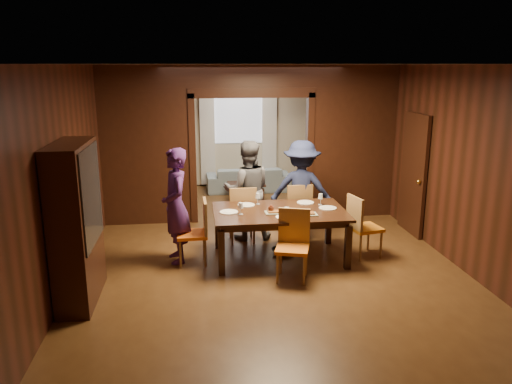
{
  "coord_description": "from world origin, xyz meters",
  "views": [
    {
      "loc": [
        -1.05,
        -7.55,
        2.9
      ],
      "look_at": [
        -0.17,
        -0.4,
        1.05
      ],
      "focal_mm": 35.0,
      "sensor_mm": 36.0,
      "label": 1
    }
  ],
  "objects": [
    {
      "name": "floor",
      "position": [
        0.0,
        0.0,
        0.0
      ],
      "size": [
        9.0,
        9.0,
        0.0
      ],
      "primitive_type": "plane",
      "color": "#4B2D15",
      "rests_on": "ground"
    },
    {
      "name": "ceiling",
      "position": [
        0.0,
        0.0,
        2.9
      ],
      "size": [
        5.5,
        9.0,
        0.02
      ],
      "primitive_type": "cube",
      "color": "silver",
      "rests_on": "room_walls"
    },
    {
      "name": "room_walls",
      "position": [
        0.0,
        1.89,
        1.51
      ],
      "size": [
        5.52,
        9.01,
        2.9
      ],
      "color": "black",
      "rests_on": "floor"
    },
    {
      "name": "person_purple",
      "position": [
        -1.36,
        -0.35,
        0.86
      ],
      "size": [
        0.55,
        0.71,
        1.73
      ],
      "primitive_type": "imported",
      "rotation": [
        0.0,
        0.0,
        -1.34
      ],
      "color": "#441F5B",
      "rests_on": "floor"
    },
    {
      "name": "person_grey",
      "position": [
        -0.2,
        0.52,
        0.84
      ],
      "size": [
        0.83,
        0.65,
        1.69
      ],
      "primitive_type": "imported",
      "rotation": [
        0.0,
        0.0,
        3.13
      ],
      "color": "#4C4B52",
      "rests_on": "floor"
    },
    {
      "name": "person_navy",
      "position": [
        0.71,
        0.47,
        0.84
      ],
      "size": [
        1.21,
        0.9,
        1.68
      ],
      "primitive_type": "imported",
      "rotation": [
        0.0,
        0.0,
        2.86
      ],
      "color": "#171D3B",
      "rests_on": "floor"
    },
    {
      "name": "sofa",
      "position": [
        0.17,
        3.85,
        0.28
      ],
      "size": [
        1.95,
        0.79,
        0.57
      ],
      "primitive_type": "imported",
      "rotation": [
        0.0,
        0.0,
        3.16
      ],
      "color": "#7E95A5",
      "rests_on": "floor"
    },
    {
      "name": "serving_bowl",
      "position": [
        0.26,
        -0.28,
        0.8
      ],
      "size": [
        0.32,
        0.32,
        0.08
      ],
      "primitive_type": "imported",
      "color": "black",
      "rests_on": "dining_table"
    },
    {
      "name": "dining_table",
      "position": [
        0.19,
        -0.44,
        0.38
      ],
      "size": [
        1.99,
        1.24,
        0.76
      ],
      "primitive_type": "cube",
      "color": "black",
      "rests_on": "floor"
    },
    {
      "name": "coffee_table",
      "position": [
        0.03,
        2.92,
        0.2
      ],
      "size": [
        0.8,
        0.5,
        0.4
      ],
      "primitive_type": "cube",
      "color": "black",
      "rests_on": "floor"
    },
    {
      "name": "chair_left",
      "position": [
        -1.14,
        -0.48,
        0.48
      ],
      "size": [
        0.45,
        0.45,
        0.97
      ],
      "primitive_type": null,
      "rotation": [
        0.0,
        0.0,
        -1.55
      ],
      "color": "orange",
      "rests_on": "floor"
    },
    {
      "name": "chair_right",
      "position": [
        1.52,
        -0.51,
        0.48
      ],
      "size": [
        0.52,
        0.52,
        0.97
      ],
      "primitive_type": null,
      "rotation": [
        0.0,
        0.0,
        1.79
      ],
      "color": "#CB6C13",
      "rests_on": "floor"
    },
    {
      "name": "chair_far_l",
      "position": [
        -0.31,
        0.39,
        0.48
      ],
      "size": [
        0.45,
        0.45,
        0.97
      ],
      "primitive_type": null,
      "rotation": [
        0.0,
        0.0,
        3.16
      ],
      "color": "red",
      "rests_on": "floor"
    },
    {
      "name": "chair_far_r",
      "position": [
        0.63,
        0.47,
        0.48
      ],
      "size": [
        0.49,
        0.49,
        0.97
      ],
      "primitive_type": null,
      "rotation": [
        0.0,
        0.0,
        3.26
      ],
      "color": "#E25215",
      "rests_on": "floor"
    },
    {
      "name": "chair_near",
      "position": [
        0.23,
        -1.25,
        0.48
      ],
      "size": [
        0.55,
        0.55,
        0.97
      ],
      "primitive_type": null,
      "rotation": [
        0.0,
        0.0,
        -0.29
      ],
      "color": "#CE6313",
      "rests_on": "floor"
    },
    {
      "name": "hutch",
      "position": [
        -2.53,
        -1.5,
        1.0
      ],
      "size": [
        0.4,
        1.2,
        2.0
      ],
      "primitive_type": "cube",
      "color": "black",
      "rests_on": "floor"
    },
    {
      "name": "door_right",
      "position": [
        2.7,
        0.5,
        1.05
      ],
      "size": [
        0.06,
        0.9,
        2.1
      ],
      "primitive_type": "cube",
      "color": "black",
      "rests_on": "floor"
    },
    {
      "name": "window_far",
      "position": [
        0.0,
        4.44,
        1.7
      ],
      "size": [
        1.2,
        0.03,
        1.3
      ],
      "primitive_type": "cube",
      "color": "silver",
      "rests_on": "back_wall"
    },
    {
      "name": "curtain_left",
      "position": [
        -0.75,
        4.4,
        1.25
      ],
      "size": [
        0.35,
        0.06,
        2.4
      ],
      "primitive_type": "cube",
      "color": "white",
      "rests_on": "back_wall"
    },
    {
      "name": "curtain_right",
      "position": [
        0.75,
        4.4,
        1.25
      ],
      "size": [
        0.35,
        0.06,
        2.4
      ],
      "primitive_type": "cube",
      "color": "white",
      "rests_on": "back_wall"
    },
    {
      "name": "plate_left",
      "position": [
        -0.58,
        -0.44,
        0.77
      ],
      "size": [
        0.27,
        0.27,
        0.01
      ],
      "primitive_type": "cylinder",
      "color": "white",
      "rests_on": "dining_table"
    },
    {
      "name": "plate_far_l",
      "position": [
        -0.28,
        -0.09,
        0.77
      ],
      "size": [
        0.27,
        0.27,
        0.01
      ],
      "primitive_type": "cylinder",
      "color": "silver",
      "rests_on": "dining_table"
    },
    {
      "name": "plate_far_r",
      "position": [
        0.67,
        -0.06,
        0.77
      ],
      "size": [
        0.27,
        0.27,
        0.01
      ],
      "primitive_type": "cylinder",
      "color": "silver",
      "rests_on": "dining_table"
    },
    {
      "name": "plate_right",
      "position": [
        0.94,
        -0.41,
        0.77
      ],
      "size": [
        0.27,
        0.27,
        0.01
      ],
      "primitive_type": "cylinder",
      "color": "silver",
      "rests_on": "dining_table"
    },
    {
      "name": "plate_near",
      "position": [
        0.2,
        -0.8,
        0.77
      ],
      "size": [
        0.27,
        0.27,
        0.01
      ],
      "primitive_type": "cylinder",
      "color": "white",
      "rests_on": "dining_table"
    },
    {
      "name": "platter_a",
      "position": [
        0.1,
        -0.57,
        0.78
      ],
      "size": [
        0.3,
        0.2,
        0.04
      ],
      "primitive_type": "cube",
      "color": "gray",
      "rests_on": "dining_table"
    },
    {
      "name": "platter_b",
      "position": [
        0.55,
        -0.71,
        0.78
      ],
      "size": [
        0.3,
        0.2,
        0.04
      ],
      "primitive_type": "cube",
      "color": "gray",
      "rests_on": "dining_table"
    },
    {
      "name": "wineglass_left",
      "position": [
        -0.41,
        -0.57,
        0.85
      ],
      "size": [
        0.08,
        0.08,
        0.18
      ],
      "primitive_type": null,
      "color": "silver",
      "rests_on": "dining_table"
    },
    {
      "name": "wineglass_far",
      "position": [
        -0.1,
        -0.05,
        0.85
      ],
      "size": [
        0.08,
        0.08,
        0.18
      ],
      "primitive_type": null,
      "color": "silver",
      "rests_on": "dining_table"
    },
    {
      "name": "wineglass_right",
      "position": [
        0.87,
        -0.21,
        0.85
      ],
      "size": [
        0.08,
        0.08,
        0.18
      ],
      "primitive_type": null,
      "color": "white",
      "rests_on": "dining_table"
    },
    {
      "name": "tumbler",
      "position": [
        0.23,
        -0.76,
        0.83
      ],
      "size": [
        0.07,
        0.07,
        0.14
      ],
      "primitive_type": "cylinder",
      "color": "silver",
      "rests_on": "dining_table"
    },
    {
      "name": "condiment_jar",
      "position": [
        0.04,
        -0.52,
        0.82
      ],
      "size": [
        0.08,
        0.08,
        0.11
      ],
      "primitive_type": null,
      "color": "#512113",
      "rests_on": "dining_table"
    }
  ]
}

